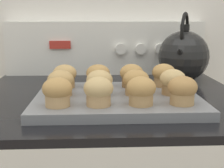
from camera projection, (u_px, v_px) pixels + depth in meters
name	position (u px, v px, depth m)	size (l,w,h in m)	color
control_panel	(106.00, 48.00, 1.16)	(0.73, 0.07, 0.20)	white
muffin_pan	(117.00, 99.00, 0.78)	(0.40, 0.31, 0.02)	slate
muffin_r0_c0	(57.00, 92.00, 0.67)	(0.06, 0.06, 0.06)	tan
muffin_r0_c1	(98.00, 91.00, 0.68)	(0.06, 0.06, 0.06)	tan
muffin_r0_c2	(141.00, 91.00, 0.68)	(0.06, 0.06, 0.06)	tan
muffin_r0_c3	(182.00, 90.00, 0.69)	(0.06, 0.06, 0.06)	tan
muffin_r1_c0	(61.00, 83.00, 0.76)	(0.06, 0.06, 0.06)	tan
muffin_r1_c1	(100.00, 83.00, 0.76)	(0.06, 0.06, 0.06)	tan
muffin_r1_c2	(136.00, 82.00, 0.77)	(0.06, 0.06, 0.06)	tan
muffin_r1_c3	(173.00, 82.00, 0.78)	(0.06, 0.06, 0.06)	#A37A4C
muffin_r2_c0	(65.00, 76.00, 0.85)	(0.06, 0.06, 0.06)	tan
muffin_r2_c1	(98.00, 76.00, 0.85)	(0.06, 0.06, 0.06)	tan
muffin_r2_c2	(132.00, 75.00, 0.86)	(0.06, 0.06, 0.06)	olive
muffin_r2_c3	(164.00, 75.00, 0.87)	(0.06, 0.06, 0.06)	tan
tea_kettle	(183.00, 55.00, 1.03)	(0.17, 0.19, 0.23)	black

